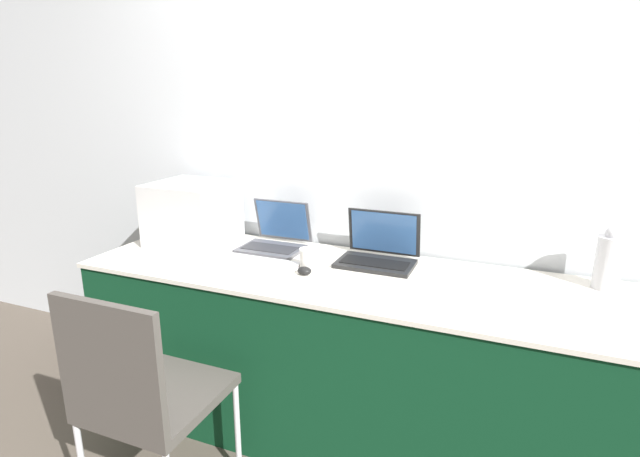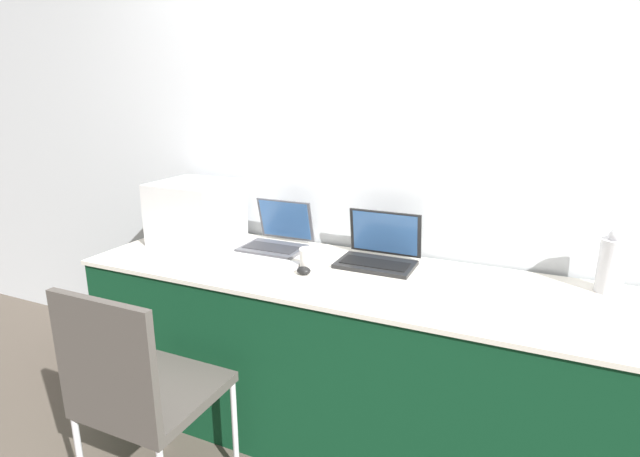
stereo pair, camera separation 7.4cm
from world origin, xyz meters
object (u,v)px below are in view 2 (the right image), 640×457
at_px(laptop_left, 277,238).
at_px(metal_pitcher, 612,264).
at_px(coffee_cup, 308,259).
at_px(mouse, 304,271).
at_px(external_keyboard, 253,263).
at_px(printer, 196,210).
at_px(laptop_right, 379,253).
at_px(chair, 138,386).

xyz_separation_m(laptop_left, metal_pitcher, (1.48, 0.04, 0.06)).
distance_m(coffee_cup, mouse, 0.08).
distance_m(external_keyboard, mouse, 0.27).
bearing_deg(laptop_left, printer, -169.59).
distance_m(mouse, metal_pitcher, 1.24).
xyz_separation_m(printer, external_keyboard, (0.46, -0.19, -0.16)).
bearing_deg(laptop_right, coffee_cup, -142.36).
bearing_deg(printer, metal_pitcher, 3.62).
distance_m(laptop_right, mouse, 0.37).
relative_size(printer, metal_pitcher, 1.50).
height_order(laptop_left, chair, laptop_left).
distance_m(printer, laptop_left, 0.46).
xyz_separation_m(mouse, metal_pitcher, (1.19, 0.33, 0.10)).
bearing_deg(laptop_left, mouse, -44.46).
xyz_separation_m(external_keyboard, coffee_cup, (0.25, 0.06, 0.04)).
height_order(laptop_right, metal_pitcher, metal_pitcher).
height_order(laptop_left, external_keyboard, laptop_left).
bearing_deg(external_keyboard, chair, -96.04).
bearing_deg(coffee_cup, metal_pitcher, 12.16).
height_order(laptop_right, chair, laptop_right).
xyz_separation_m(laptop_right, metal_pitcher, (0.93, 0.05, 0.06)).
xyz_separation_m(laptop_right, mouse, (-0.25, -0.27, -0.03)).
xyz_separation_m(laptop_left, laptop_right, (0.54, -0.01, -0.00)).
height_order(laptop_right, mouse, laptop_right).
distance_m(laptop_left, laptop_right, 0.54).
bearing_deg(laptop_left, metal_pitcher, 1.58).
distance_m(external_keyboard, metal_pitcher, 1.49).
relative_size(printer, coffee_cup, 4.00).
bearing_deg(mouse, external_keyboard, 177.32).
relative_size(laptop_right, metal_pitcher, 1.35).
height_order(laptop_left, metal_pitcher, metal_pitcher).
bearing_deg(laptop_right, external_keyboard, -153.38).
height_order(laptop_left, mouse, laptop_left).
bearing_deg(printer, laptop_right, 3.94).
relative_size(coffee_cup, chair, 0.10).
bearing_deg(chair, mouse, 62.84).
height_order(external_keyboard, metal_pitcher, metal_pitcher).
distance_m(external_keyboard, chair, 0.73).
height_order(coffee_cup, chair, chair).
relative_size(mouse, chair, 0.07).
distance_m(coffee_cup, chair, 0.86).
bearing_deg(chair, laptop_right, 57.69).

